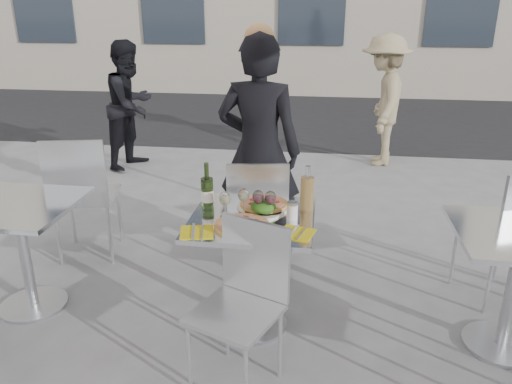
# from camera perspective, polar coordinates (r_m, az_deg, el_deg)

# --- Properties ---
(ground) EXTENTS (80.00, 80.00, 0.00)m
(ground) POSITION_cam_1_polar(r_m,az_deg,el_deg) (3.30, -0.38, -14.90)
(ground) COLOR slate
(street_asphalt) EXTENTS (24.00, 5.00, 0.00)m
(street_asphalt) POSITION_cam_1_polar(r_m,az_deg,el_deg) (9.36, 5.50, 8.76)
(street_asphalt) COLOR black
(street_asphalt) RESTS_ON ground
(main_table) EXTENTS (0.72, 0.72, 0.75)m
(main_table) POSITION_cam_1_polar(r_m,az_deg,el_deg) (3.01, -0.40, -6.54)
(main_table) COLOR #B7BABF
(main_table) RESTS_ON ground
(side_table_left) EXTENTS (0.72, 0.72, 0.75)m
(side_table_left) POSITION_cam_1_polar(r_m,az_deg,el_deg) (3.54, -25.27, -4.37)
(side_table_left) COLOR #B7BABF
(side_table_left) RESTS_ON ground
(chair_far) EXTENTS (0.49, 0.50, 0.93)m
(chair_far) POSITION_cam_1_polar(r_m,az_deg,el_deg) (3.54, 0.12, -2.09)
(chair_far) COLOR silver
(chair_far) RESTS_ON ground
(chair_near) EXTENTS (0.53, 0.54, 0.89)m
(chair_near) POSITION_cam_1_polar(r_m,az_deg,el_deg) (2.63, -1.32, -11.30)
(chair_near) COLOR silver
(chair_near) RESTS_ON ground
(side_chair_lfar) EXTENTS (0.54, 0.55, 1.01)m
(side_chair_lfar) POSITION_cam_1_polar(r_m,az_deg,el_deg) (4.03, -19.32, 0.33)
(side_chair_lfar) COLOR silver
(side_chair_lfar) RESTS_ON ground
(woman_diner) EXTENTS (0.67, 0.48, 1.75)m
(woman_diner) POSITION_cam_1_polar(r_m,az_deg,el_deg) (3.78, 0.34, 4.66)
(woman_diner) COLOR black
(woman_diner) RESTS_ON ground
(pedestrian_a) EXTENTS (0.76, 0.87, 1.54)m
(pedestrian_a) POSITION_cam_1_polar(r_m,az_deg,el_deg) (6.34, -14.12, 9.61)
(pedestrian_a) COLOR black
(pedestrian_a) RESTS_ON ground
(pedestrian_b) EXTENTS (0.65, 1.07, 1.61)m
(pedestrian_b) POSITION_cam_1_polar(r_m,az_deg,el_deg) (6.44, 14.35, 10.07)
(pedestrian_b) COLOR tan
(pedestrian_b) RESTS_ON ground
(pizza_near) EXTENTS (0.31, 0.31, 0.02)m
(pizza_near) POSITION_cam_1_polar(r_m,az_deg,el_deg) (2.80, -1.62, -3.79)
(pizza_near) COLOR tan
(pizza_near) RESTS_ON main_table
(pizza_far) EXTENTS (0.33, 0.33, 0.03)m
(pizza_far) POSITION_cam_1_polar(r_m,az_deg,el_deg) (3.06, 0.88, -1.45)
(pizza_far) COLOR white
(pizza_far) RESTS_ON main_table
(salad_plate) EXTENTS (0.22, 0.22, 0.09)m
(salad_plate) POSITION_cam_1_polar(r_m,az_deg,el_deg) (2.96, 0.84, -1.81)
(salad_plate) COLOR white
(salad_plate) RESTS_ON main_table
(wine_bottle) EXTENTS (0.07, 0.08, 0.29)m
(wine_bottle) POSITION_cam_1_polar(r_m,az_deg,el_deg) (3.00, -5.59, 0.01)
(wine_bottle) COLOR #37531F
(wine_bottle) RESTS_ON main_table
(carafe) EXTENTS (0.08, 0.08, 0.29)m
(carafe) POSITION_cam_1_polar(r_m,az_deg,el_deg) (2.96, 5.86, -0.20)
(carafe) COLOR tan
(carafe) RESTS_ON main_table
(sugar_shaker) EXTENTS (0.06, 0.06, 0.11)m
(sugar_shaker) POSITION_cam_1_polar(r_m,az_deg,el_deg) (2.88, 4.16, -2.14)
(sugar_shaker) COLOR white
(sugar_shaker) RESTS_ON main_table
(wineglass_white_a) EXTENTS (0.07, 0.07, 0.16)m
(wineglass_white_a) POSITION_cam_1_polar(r_m,az_deg,el_deg) (2.89, -3.57, -0.84)
(wineglass_white_a) COLOR white
(wineglass_white_a) RESTS_ON main_table
(wineglass_white_b) EXTENTS (0.07, 0.07, 0.16)m
(wineglass_white_b) POSITION_cam_1_polar(r_m,az_deg,el_deg) (2.93, -1.42, -0.48)
(wineglass_white_b) COLOR white
(wineglass_white_b) RESTS_ON main_table
(wineglass_red_a) EXTENTS (0.07, 0.07, 0.16)m
(wineglass_red_a) POSITION_cam_1_polar(r_m,az_deg,el_deg) (2.91, 0.24, -0.68)
(wineglass_red_a) COLOR white
(wineglass_red_a) RESTS_ON main_table
(wineglass_red_b) EXTENTS (0.07, 0.07, 0.16)m
(wineglass_red_b) POSITION_cam_1_polar(r_m,az_deg,el_deg) (2.89, 1.66, -0.79)
(wineglass_red_b) COLOR white
(wineglass_red_b) RESTS_ON main_table
(napkin_left) EXTENTS (0.22, 0.22, 0.01)m
(napkin_left) POSITION_cam_1_polar(r_m,az_deg,el_deg) (2.75, -6.78, -4.55)
(napkin_left) COLOR yellow
(napkin_left) RESTS_ON main_table
(napkin_right) EXTENTS (0.22, 0.22, 0.01)m
(napkin_right) POSITION_cam_1_polar(r_m,az_deg,el_deg) (2.73, 4.64, -4.70)
(napkin_right) COLOR yellow
(napkin_right) RESTS_ON main_table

